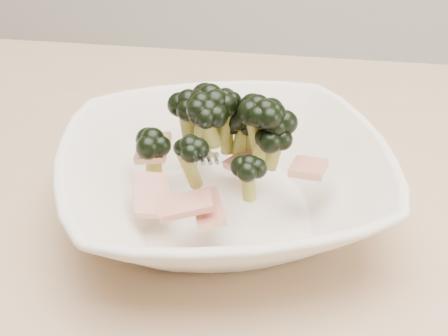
% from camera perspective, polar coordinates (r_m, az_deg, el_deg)
% --- Properties ---
extents(dining_table, '(1.20, 0.80, 0.75)m').
position_cam_1_polar(dining_table, '(0.66, 8.23, -10.95)').
color(dining_table, tan).
rests_on(dining_table, ground).
extents(broccoli_dish, '(0.37, 0.37, 0.12)m').
position_cam_1_polar(broccoli_dish, '(0.57, -0.01, -0.63)').
color(broccoli_dish, beige).
rests_on(broccoli_dish, dining_table).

